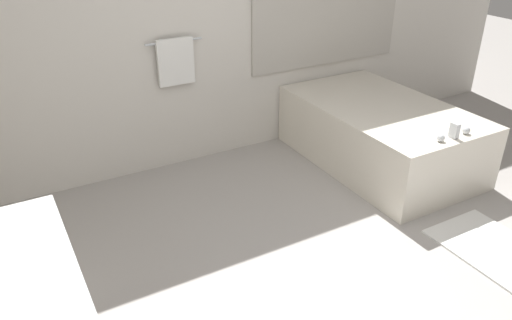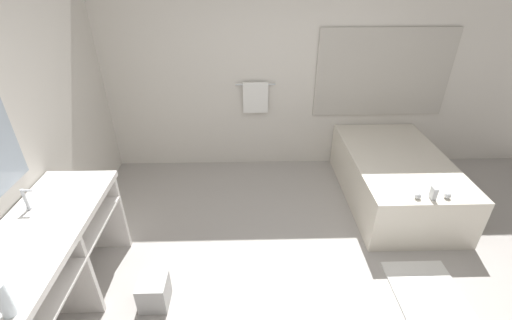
# 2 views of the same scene
# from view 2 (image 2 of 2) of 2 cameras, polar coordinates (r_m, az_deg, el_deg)

# --- Properties ---
(ground_plane) EXTENTS (16.00, 16.00, 0.00)m
(ground_plane) POSITION_cam_2_polar(r_m,az_deg,el_deg) (3.23, 6.69, -20.45)
(ground_plane) COLOR #A8A39E
(ground_plane) RESTS_ON ground
(wall_back_with_blinds) EXTENTS (7.40, 0.13, 2.70)m
(wall_back_with_blinds) POSITION_cam_2_polar(r_m,az_deg,el_deg) (4.42, 4.53, 15.17)
(wall_back_with_blinds) COLOR silver
(wall_back_with_blinds) RESTS_ON ground_plane
(vanity_counter) EXTENTS (0.62, 1.53, 0.88)m
(vanity_counter) POSITION_cam_2_polar(r_m,az_deg,el_deg) (3.01, -31.24, -13.07)
(vanity_counter) COLOR white
(vanity_counter) RESTS_ON ground_plane
(sink_faucet) EXTENTS (0.09, 0.04, 0.18)m
(sink_faucet) POSITION_cam_2_polar(r_m,az_deg,el_deg) (3.05, -33.97, -5.53)
(sink_faucet) COLOR silver
(sink_faucet) RESTS_ON vanity_counter
(bathtub) EXTENTS (1.08, 1.78, 0.69)m
(bathtub) POSITION_cam_2_polar(r_m,az_deg,el_deg) (4.32, 22.08, -2.44)
(bathtub) COLOR silver
(bathtub) RESTS_ON ground_plane
(water_bottle_1) EXTENTS (0.07, 0.07, 0.24)m
(water_bottle_1) POSITION_cam_2_polar(r_m,az_deg,el_deg) (2.29, -36.52, -18.24)
(water_bottle_1) COLOR white
(water_bottle_1) RESTS_ON vanity_counter
(waste_bin) EXTENTS (0.23, 0.23, 0.26)m
(waste_bin) POSITION_cam_2_polar(r_m,az_deg,el_deg) (3.13, -16.65, -20.39)
(waste_bin) COLOR #B2B2B2
(waste_bin) RESTS_ON ground_plane
(bath_mat) EXTENTS (0.58, 0.80, 0.02)m
(bath_mat) POSITION_cam_2_polar(r_m,az_deg,el_deg) (3.47, 27.03, -19.72)
(bath_mat) COLOR white
(bath_mat) RESTS_ON ground_plane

